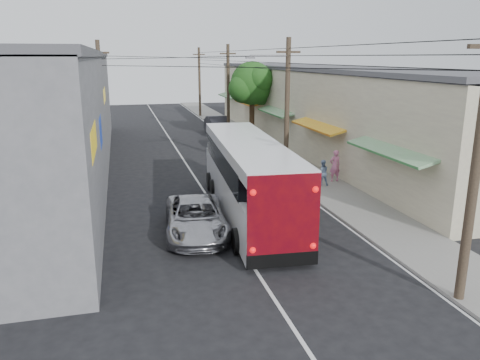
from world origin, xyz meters
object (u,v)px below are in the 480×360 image
at_px(parked_suv, 261,154).
at_px(parked_car_far, 218,125).
at_px(coach_bus, 248,177).
at_px(pedestrian_far, 322,173).
at_px(jeepney, 196,217).
at_px(parked_car_mid, 227,139).
at_px(pedestrian_near, 335,166).

bearing_deg(parked_suv, parked_car_far, 83.75).
bearing_deg(parked_car_far, parked_suv, -91.06).
xyz_separation_m(coach_bus, pedestrian_far, (5.15, 3.42, -0.94)).
relative_size(coach_bus, jeepney, 2.34).
bearing_deg(pedestrian_far, jeepney, 42.42).
distance_m(parked_car_mid, parked_car_far, 7.22).
relative_size(parked_suv, parked_car_mid, 1.28).
bearing_deg(pedestrian_near, coach_bus, 31.90).
bearing_deg(parked_suv, pedestrian_far, -78.36).
relative_size(jeepney, pedestrian_near, 2.86).
relative_size(pedestrian_near, pedestrian_far, 1.26).
bearing_deg(parked_car_mid, coach_bus, -98.94).
bearing_deg(coach_bus, pedestrian_far, 37.72).
relative_size(jeepney, parked_suv, 0.85).
height_order(coach_bus, pedestrian_near, coach_bus).
bearing_deg(pedestrian_near, parked_car_mid, -73.51).
height_order(parked_car_mid, parked_car_far, parked_car_far).
distance_m(coach_bus, pedestrian_far, 6.25).
distance_m(coach_bus, parked_suv, 9.67).
relative_size(parked_suv, pedestrian_far, 4.23).
height_order(coach_bus, pedestrian_far, coach_bus).
distance_m(jeepney, pedestrian_near, 10.61).
height_order(coach_bus, parked_car_far, coach_bus).
distance_m(coach_bus, pedestrian_near, 7.42).
bearing_deg(coach_bus, parked_car_mid, 84.83).
xyz_separation_m(parked_suv, pedestrian_near, (2.84, -5.00, 0.15)).
bearing_deg(parked_car_far, parked_car_mid, -97.42).
distance_m(parked_car_far, pedestrian_near, 18.77).
relative_size(parked_suv, parked_car_far, 1.20).
xyz_separation_m(parked_suv, pedestrian_far, (1.81, -5.62, -0.04)).
height_order(parked_car_far, pedestrian_far, parked_car_far).
bearing_deg(jeepney, pedestrian_far, 39.16).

